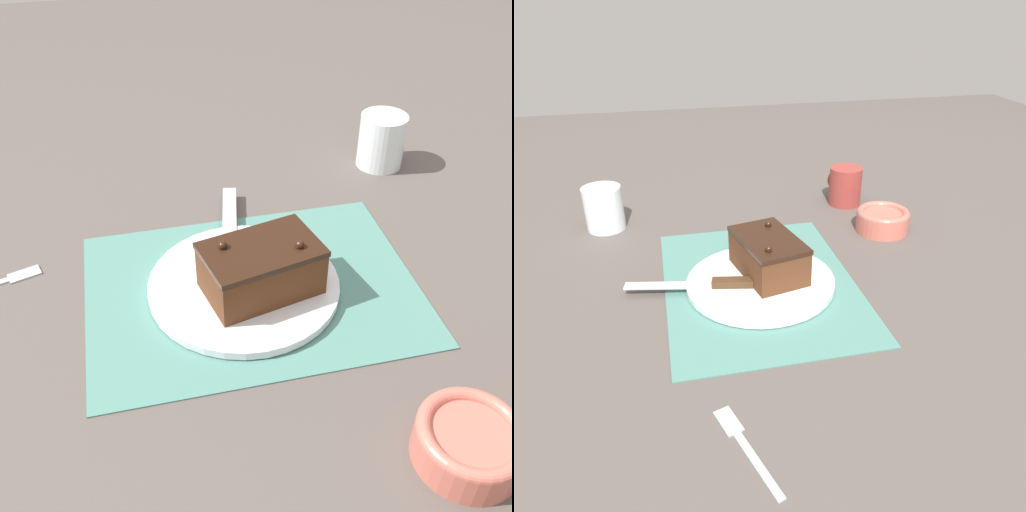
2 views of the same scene
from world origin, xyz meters
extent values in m
plane|color=#544C47|center=(0.00, 0.00, 0.00)|extent=(3.00, 3.00, 0.00)
cube|color=slate|center=(0.00, 0.00, 0.00)|extent=(0.46, 0.34, 0.00)
cylinder|color=white|center=(-0.01, 0.00, 0.01)|extent=(0.27, 0.27, 0.01)
cube|color=#512D19|center=(0.01, -0.02, 0.05)|extent=(0.17, 0.13, 0.06)
cube|color=black|center=(0.01, -0.02, 0.08)|extent=(0.17, 0.13, 0.01)
sphere|color=black|center=(-0.04, -0.01, 0.09)|extent=(0.01, 0.01, 0.01)
sphere|color=black|center=(0.06, -0.03, 0.09)|extent=(0.01, 0.01, 0.01)
cube|color=#472D19|center=(-0.02, 0.05, 0.02)|extent=(0.03, 0.07, 0.01)
cube|color=#B7BABF|center=(0.00, 0.16, 0.02)|extent=(0.05, 0.15, 0.00)
cylinder|color=white|center=(0.31, 0.29, 0.05)|extent=(0.08, 0.08, 0.10)
cylinder|color=#C66656|center=(0.16, -0.31, 0.02)|extent=(0.11, 0.11, 0.04)
torus|color=#C66656|center=(0.16, -0.31, 0.04)|extent=(0.11, 0.11, 0.02)
cylinder|color=#993833|center=(0.32, -0.28, 0.05)|extent=(0.08, 0.08, 0.09)
torus|color=#993833|center=(0.37, -0.28, 0.05)|extent=(0.01, 0.06, 0.06)
cube|color=#B7BABF|center=(-0.39, 0.08, 0.00)|extent=(0.10, 0.04, 0.01)
cube|color=#B7BABF|center=(-0.31, 0.10, 0.00)|extent=(0.05, 0.03, 0.01)
camera|label=1|loc=(-0.14, -0.61, 0.56)|focal=42.00mm
camera|label=2|loc=(-0.76, 0.15, 0.48)|focal=35.00mm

